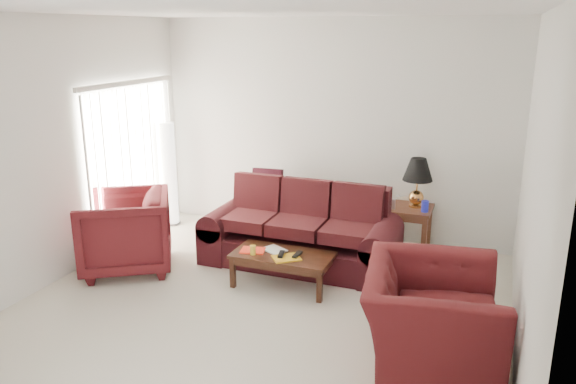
# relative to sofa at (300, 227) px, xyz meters

# --- Properties ---
(floor) EXTENTS (5.00, 5.00, 0.00)m
(floor) POSITION_rel_sofa_xyz_m (-0.00, -1.25, -0.49)
(floor) COLOR beige
(floor) RESTS_ON ground
(blinds) EXTENTS (0.10, 2.00, 2.16)m
(blinds) POSITION_rel_sofa_xyz_m (-2.42, 0.05, 0.59)
(blinds) COLOR silver
(blinds) RESTS_ON ground
(sofa) EXTENTS (2.48, 1.26, 0.98)m
(sofa) POSITION_rel_sofa_xyz_m (0.00, 0.00, 0.00)
(sofa) COLOR black
(sofa) RESTS_ON ground
(throw_pillow) EXTENTS (0.44, 0.25, 0.44)m
(throw_pillow) POSITION_rel_sofa_xyz_m (-0.80, 0.87, 0.26)
(throw_pillow) COLOR black
(throw_pillow) RESTS_ON sofa
(end_table) EXTENTS (0.58, 0.58, 0.62)m
(end_table) POSITION_rel_sofa_xyz_m (1.19, 0.89, -0.18)
(end_table) COLOR brown
(end_table) RESTS_ON ground
(table_lamp) EXTENTS (0.45, 0.45, 0.64)m
(table_lamp) POSITION_rel_sofa_xyz_m (1.26, 0.94, 0.45)
(table_lamp) COLOR #B17237
(table_lamp) RESTS_ON end_table
(clock) EXTENTS (0.13, 0.07, 0.12)m
(clock) POSITION_rel_sofa_xyz_m (0.97, 0.73, 0.19)
(clock) COLOR silver
(clock) RESTS_ON end_table
(blue_canister) EXTENTS (0.09, 0.09, 0.14)m
(blue_canister) POSITION_rel_sofa_xyz_m (1.40, 0.76, 0.20)
(blue_canister) COLOR #1B21B4
(blue_canister) RESTS_ON end_table
(picture_frame) EXTENTS (0.18, 0.19, 0.05)m
(picture_frame) POSITION_rel_sofa_xyz_m (1.05, 1.10, 0.21)
(picture_frame) COLOR silver
(picture_frame) RESTS_ON end_table
(floor_lamp) EXTENTS (0.32, 0.32, 1.56)m
(floor_lamp) POSITION_rel_sofa_xyz_m (-2.33, 0.74, 0.29)
(floor_lamp) COLOR silver
(floor_lamp) RESTS_ON ground
(armchair_left) EXTENTS (1.44, 1.43, 0.96)m
(armchair_left) POSITION_rel_sofa_xyz_m (-1.93, -0.89, -0.01)
(armchair_left) COLOR #450F13
(armchair_left) RESTS_ON ground
(armchair_right) EXTENTS (1.31, 1.46, 0.85)m
(armchair_right) POSITION_rel_sofa_xyz_m (1.79, -1.59, -0.06)
(armchair_right) COLOR #3C0E10
(armchair_right) RESTS_ON ground
(coffee_table) EXTENTS (1.25, 0.92, 0.39)m
(coffee_table) POSITION_rel_sofa_xyz_m (0.03, -0.66, -0.29)
(coffee_table) COLOR black
(coffee_table) RESTS_ON ground
(magazine_red) EXTENTS (0.31, 0.25, 0.02)m
(magazine_red) POSITION_rel_sofa_xyz_m (-0.32, -0.70, -0.09)
(magazine_red) COLOR red
(magazine_red) RESTS_ON coffee_table
(magazine_white) EXTENTS (0.32, 0.29, 0.01)m
(magazine_white) POSITION_rel_sofa_xyz_m (-0.10, -0.59, -0.09)
(magazine_white) COLOR white
(magazine_white) RESTS_ON coffee_table
(magazine_orange) EXTENTS (0.37, 0.36, 0.02)m
(magazine_orange) POSITION_rel_sofa_xyz_m (0.12, -0.77, -0.09)
(magazine_orange) COLOR #B98415
(magazine_orange) RESTS_ON coffee_table
(remote_a) EXTENTS (0.10, 0.20, 0.02)m
(remote_a) POSITION_rel_sofa_xyz_m (0.04, -0.74, -0.07)
(remote_a) COLOR black
(remote_a) RESTS_ON coffee_table
(remote_b) EXTENTS (0.06, 0.19, 0.02)m
(remote_b) POSITION_rel_sofa_xyz_m (0.21, -0.68, -0.07)
(remote_b) COLOR black
(remote_b) RESTS_ON coffee_table
(yellow_glass) EXTENTS (0.07, 0.07, 0.11)m
(yellow_glass) POSITION_rel_sofa_xyz_m (-0.28, -0.80, -0.04)
(yellow_glass) COLOR yellow
(yellow_glass) RESTS_ON coffee_table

